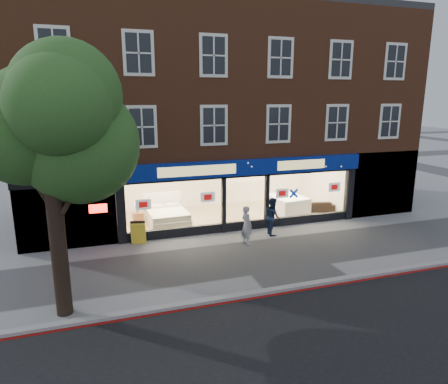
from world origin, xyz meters
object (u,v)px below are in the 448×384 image
display_bed (167,216)px  pedestrian_grey (247,225)px  mattress_stack (287,204)px  a_board (138,233)px  sofa (316,206)px  pedestrian_blue (273,216)px

display_bed → pedestrian_grey: bearing=-55.0°
pedestrian_grey → mattress_stack: bearing=-59.6°
mattress_stack → a_board: 8.31m
pedestrian_grey → sofa: bearing=-72.3°
sofa → a_board: a_board is taller
pedestrian_blue → pedestrian_grey: bearing=124.8°
pedestrian_grey → display_bed: bearing=23.2°
display_bed → mattress_stack: (6.41, 0.13, 0.04)m
display_bed → pedestrian_grey: size_ratio=1.42×
pedestrian_blue → display_bed: bearing=64.7°
sofa → display_bed: bearing=11.0°
mattress_stack → a_board: (-8.00, -2.24, -0.02)m
display_bed → sofa: (7.85, -0.34, -0.09)m
display_bed → sofa: bearing=-4.6°
mattress_stack → sofa: 1.51m
a_board → pedestrian_blue: 5.85m
sofa → pedestrian_blue: (-3.63, -2.40, 0.46)m
display_bed → a_board: size_ratio=2.43×
pedestrian_grey → pedestrian_blue: (1.54, 0.79, 0.01)m
mattress_stack → display_bed: bearing=-178.9°
mattress_stack → pedestrian_grey: 5.24m
pedestrian_blue → a_board: bearing=91.5°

